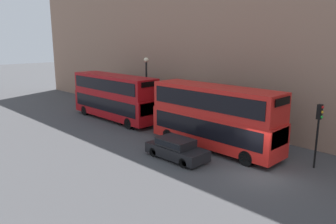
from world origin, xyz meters
TOP-DOWN VIEW (x-y plane):
  - ground_plane at (0.00, 0.00)m, footprint 200.00×200.00m
  - building_facade at (7.00, 0.00)m, footprint 1.10×80.00m
  - bus_leading at (1.60, 4.76)m, footprint 2.59×10.18m
  - bus_second_in_queue at (1.60, 17.08)m, footprint 2.59×10.68m
  - car_dark_sedan at (-1.80, 5.21)m, footprint 1.84×4.35m
  - traffic_light at (3.20, -1.88)m, footprint 0.30×0.36m
  - street_lamp at (3.33, 14.20)m, footprint 0.44×0.44m
  - pedestrian at (4.55, 10.17)m, footprint 0.36×0.36m

SIDE VIEW (x-z plane):
  - ground_plane at x=0.00m, z-range 0.00..0.00m
  - car_dark_sedan at x=-1.80m, z-range 0.04..1.44m
  - pedestrian at x=4.55m, z-range -0.07..1.73m
  - bus_second_in_queue at x=1.60m, z-range 0.23..4.64m
  - bus_leading at x=1.60m, z-range 0.23..4.81m
  - traffic_light at x=3.20m, z-range 0.88..4.90m
  - street_lamp at x=3.33m, z-range 0.75..6.89m
  - building_facade at x=7.00m, z-range 0.30..15.69m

